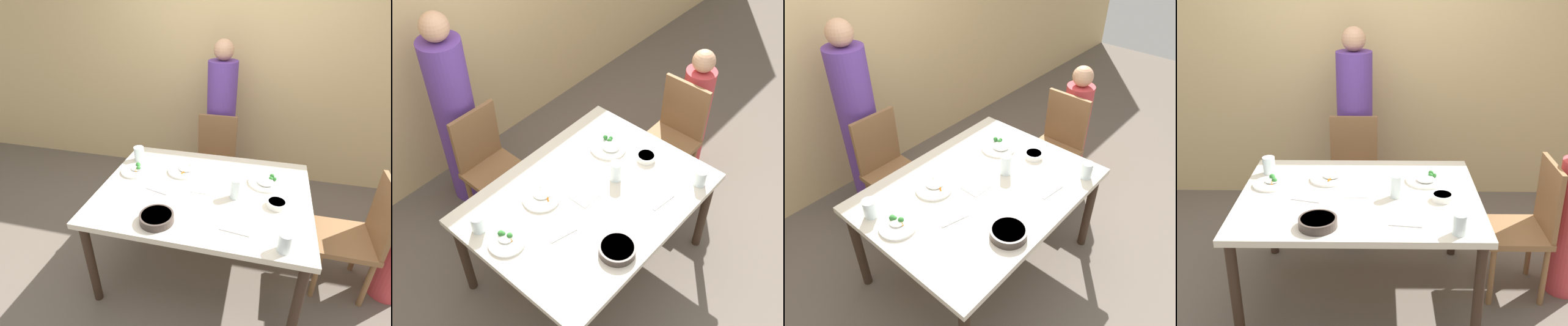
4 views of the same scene
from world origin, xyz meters
The scene contains 17 objects.
ground_plane centered at (0.00, 0.00, 0.00)m, with size 10.00×10.00×0.00m, color #60564C.
wall_back centered at (0.00, 1.57, 1.35)m, with size 10.00×0.06×2.70m.
dining_table centered at (0.00, 0.00, 0.66)m, with size 1.45×1.09×0.73m.
chair_adult_spot centered at (-0.08, 0.88, 0.50)m, with size 0.40×0.40×0.92m.
chair_child_spot centered at (1.07, 0.07, 0.50)m, with size 0.40×0.40×0.92m.
person_adult centered at (-0.08, 1.20, 0.74)m, with size 0.29×0.29×1.58m.
bowl_curry centered at (-0.21, -0.39, 0.76)m, with size 0.21×0.21×0.05m.
plate_rice_adult centered at (-0.57, 0.13, 0.75)m, with size 0.22×0.22×0.06m.
plate_rice_child centered at (-0.20, 0.21, 0.74)m, with size 0.23×0.23×0.05m.
plate_noodles centered at (0.42, 0.19, 0.75)m, with size 0.25×0.25×0.05m.
bowl_rice_small centered at (0.50, -0.07, 0.75)m, with size 0.12×0.12×0.04m.
glass_water_tall centered at (0.22, -0.03, 0.80)m, with size 0.07×0.07×0.14m.
glass_water_short centered at (0.54, -0.46, 0.79)m, with size 0.08×0.08×0.12m.
glass_water_center centered at (-0.61, 0.31, 0.79)m, with size 0.08×0.08×0.12m.
napkin_folded centered at (-0.02, 0.02, 0.73)m, with size 0.14×0.14×0.01m.
fork_steel centered at (0.26, -0.38, 0.73)m, with size 0.18×0.04×0.01m.
spoon_steel centered at (-0.32, -0.09, 0.73)m, with size 0.18×0.07×0.01m.
Camera 4 is at (0.12, -2.68, 2.06)m, focal length 45.00 mm.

